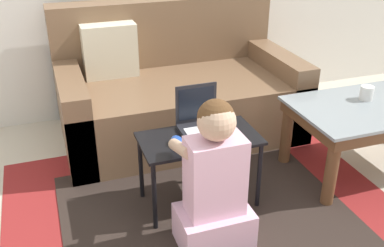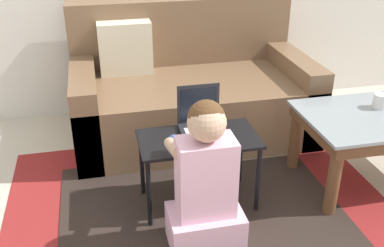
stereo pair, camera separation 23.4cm
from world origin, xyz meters
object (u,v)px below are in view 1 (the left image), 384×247
laptop_desk (199,146)px  coffee_table (371,115)px  couch (175,91)px  laptop (201,125)px  computer_mouse (177,141)px  person_seated (214,185)px  cup_on_table (367,93)px

laptop_desk → coffee_table: bearing=-0.7°
couch → laptop: (-0.11, -0.83, 0.15)m
coffee_table → computer_mouse: size_ratio=9.60×
couch → laptop: bearing=-97.6°
laptop_desk → computer_mouse: size_ratio=6.35×
laptop_desk → computer_mouse: (-0.13, -0.04, 0.07)m
coffee_table → laptop: bearing=176.2°
laptop_desk → couch: bearing=80.9°
laptop → person_seated: bearing=-101.6°
person_seated → coffee_table: bearing=15.8°
computer_mouse → person_seated: person_seated is taller
laptop → cup_on_table: laptop is taller
laptop_desk → person_seated: person_seated is taller
laptop_desk → laptop: laptop is taller
person_seated → cup_on_table: bearing=19.2°
laptop_desk → computer_mouse: 0.16m
couch → laptop: 0.85m
coffee_table → cup_on_table: cup_on_table is taller
laptop_desk → person_seated: bearing=-98.2°
couch → computer_mouse: size_ratio=16.37×
couch → cup_on_table: 1.26m
laptop → cup_on_table: size_ratio=2.80×
laptop → cup_on_table: 1.05m
laptop → computer_mouse: size_ratio=2.42×
coffee_table → cup_on_table: bearing=90.5°
cup_on_table → laptop_desk: bearing=-176.8°
couch → person_seated: couch is taller
couch → laptop_desk: 0.90m
couch → cup_on_table: (0.94, -0.83, 0.19)m
computer_mouse → cup_on_table: 1.22m
laptop → computer_mouse: laptop is taller
computer_mouse → person_seated: bearing=-73.7°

